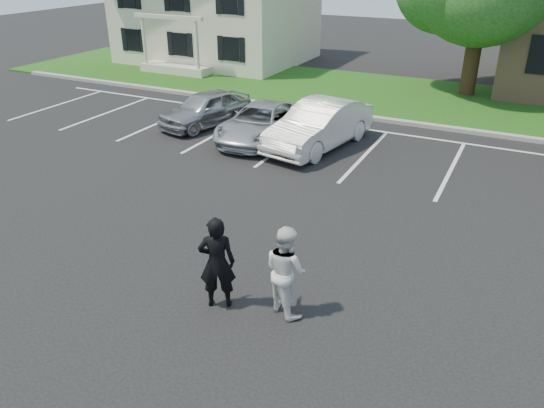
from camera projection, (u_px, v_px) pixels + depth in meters
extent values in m
plane|color=black|center=(251.00, 275.00, 11.27)|extent=(90.00, 90.00, 0.00)
cube|color=gray|center=(396.00, 121.00, 20.90)|extent=(40.00, 0.30, 0.15)
cube|color=#1C460E|center=(418.00, 99.00, 24.13)|extent=(44.00, 8.00, 0.08)
cube|color=silver|center=(58.00, 105.00, 23.30)|extent=(0.12, 5.20, 0.01)
cube|color=silver|center=(107.00, 113.00, 22.18)|extent=(0.12, 5.20, 0.01)
cube|color=silver|center=(161.00, 122.00, 21.06)|extent=(0.12, 5.20, 0.01)
cube|color=silver|center=(221.00, 132.00, 19.95)|extent=(0.12, 5.20, 0.01)
cube|color=silver|center=(289.00, 143.00, 18.83)|extent=(0.12, 5.20, 0.01)
cube|color=silver|center=(365.00, 155.00, 17.71)|extent=(0.12, 5.20, 0.01)
cube|color=silver|center=(451.00, 169.00, 16.59)|extent=(0.12, 5.20, 0.01)
cube|color=silver|center=(424.00, 138.00, 19.32)|extent=(34.00, 0.12, 0.01)
cube|color=beige|center=(218.00, 15.00, 31.42)|extent=(10.00, 8.00, 5.20)
cube|color=beige|center=(179.00, 69.00, 28.99)|extent=(4.00, 1.60, 0.50)
cylinder|color=beige|center=(145.00, 47.00, 28.70)|extent=(0.18, 0.18, 2.70)
cylinder|color=beige|center=(197.00, 52.00, 27.35)|extent=(0.18, 0.18, 2.70)
cube|color=beige|center=(168.00, 17.00, 27.30)|extent=(4.20, 0.25, 0.20)
cube|color=black|center=(180.00, 44.00, 28.67)|extent=(0.90, 0.06, 1.20)
cube|color=black|center=(170.00, 43.00, 28.93)|extent=(0.32, 0.05, 1.25)
cube|color=black|center=(190.00, 45.00, 28.41)|extent=(0.32, 0.05, 1.25)
cylinder|color=black|center=(472.00, 61.00, 24.12)|extent=(0.70, 0.70, 3.20)
imported|color=black|center=(217.00, 263.00, 9.95)|extent=(0.83, 0.72, 1.90)
imported|color=silver|center=(286.00, 270.00, 9.81)|extent=(1.09, 1.01, 1.80)
imported|color=#A5A5AA|center=(206.00, 108.00, 20.40)|extent=(2.56, 4.19, 1.33)
imported|color=#B4B7BC|center=(260.00, 122.00, 18.95)|extent=(2.33, 4.61, 1.25)
imported|color=silver|center=(319.00, 125.00, 18.10)|extent=(2.52, 4.98, 1.57)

